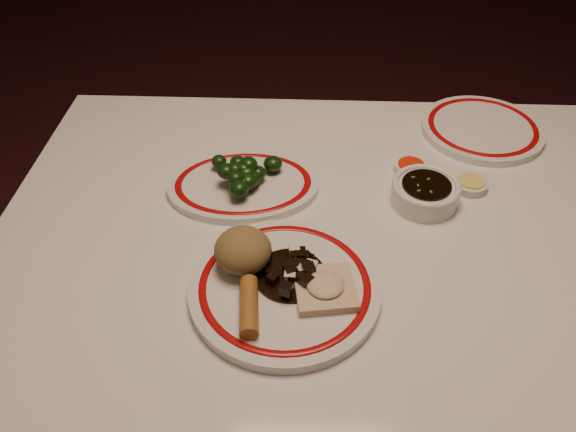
# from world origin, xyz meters

# --- Properties ---
(dining_table) EXTENTS (1.20, 0.90, 0.75)m
(dining_table) POSITION_xyz_m (0.00, 0.00, 0.66)
(dining_table) COLOR white
(dining_table) RESTS_ON ground
(main_plate) EXTENTS (0.30, 0.30, 0.02)m
(main_plate) POSITION_xyz_m (-0.09, -0.13, 0.76)
(main_plate) COLOR silver
(main_plate) RESTS_ON dining_table
(rice_mound) EXTENTS (0.09, 0.09, 0.06)m
(rice_mound) POSITION_xyz_m (-0.15, -0.09, 0.80)
(rice_mound) COLOR olive
(rice_mound) RESTS_ON main_plate
(spring_roll) EXTENTS (0.04, 0.10, 0.03)m
(spring_roll) POSITION_xyz_m (-0.14, -0.19, 0.78)
(spring_roll) COLOR #A86629
(spring_roll) RESTS_ON main_plate
(fried_wonton) EXTENTS (0.10, 0.10, 0.02)m
(fried_wonton) POSITION_xyz_m (-0.03, -0.14, 0.78)
(fried_wonton) COLOR beige
(fried_wonton) RESTS_ON main_plate
(stirfry_heap) EXTENTS (0.11, 0.11, 0.03)m
(stirfry_heap) POSITION_xyz_m (-0.08, -0.11, 0.78)
(stirfry_heap) COLOR black
(stirfry_heap) RESTS_ON main_plate
(broccoli_plate) EXTENTS (0.30, 0.27, 0.02)m
(broccoli_plate) POSITION_xyz_m (-0.18, 0.12, 0.76)
(broccoli_plate) COLOR silver
(broccoli_plate) RESTS_ON dining_table
(broccoli_pile) EXTENTS (0.13, 0.12, 0.05)m
(broccoli_pile) POSITION_xyz_m (-0.18, 0.11, 0.79)
(broccoli_pile) COLOR #23471C
(broccoli_pile) RESTS_ON broccoli_plate
(soy_bowl) EXTENTS (0.12, 0.12, 0.04)m
(soy_bowl) POSITION_xyz_m (0.15, 0.09, 0.77)
(soy_bowl) COLOR silver
(soy_bowl) RESTS_ON dining_table
(sweet_sour_dish) EXTENTS (0.06, 0.06, 0.02)m
(sweet_sour_dish) POSITION_xyz_m (0.14, 0.19, 0.76)
(sweet_sour_dish) COLOR silver
(sweet_sour_dish) RESTS_ON dining_table
(mustard_dish) EXTENTS (0.06, 0.06, 0.02)m
(mustard_dish) POSITION_xyz_m (0.25, 0.14, 0.76)
(mustard_dish) COLOR silver
(mustard_dish) RESTS_ON dining_table
(far_plate) EXTENTS (0.26, 0.26, 0.02)m
(far_plate) POSITION_xyz_m (0.31, 0.33, 0.76)
(far_plate) COLOR silver
(far_plate) RESTS_ON dining_table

